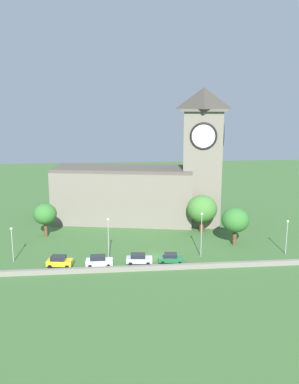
% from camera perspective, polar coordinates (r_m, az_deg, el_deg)
% --- Properties ---
extents(ground_plane, '(200.00, 200.00, 0.00)m').
position_cam_1_polar(ground_plane, '(86.63, -0.13, -5.39)').
color(ground_plane, '#3D6633').
extents(church, '(38.43, 17.23, 29.40)m').
position_cam_1_polar(church, '(91.06, -0.10, 1.37)').
color(church, slate).
rests_on(church, ground).
extents(quay_barrier, '(52.22, 0.70, 0.82)m').
position_cam_1_polar(quay_barrier, '(67.39, 1.56, -10.36)').
color(quay_barrier, gray).
rests_on(quay_barrier, ground).
extents(car_yellow, '(4.36, 2.79, 1.88)m').
position_cam_1_polar(car_yellow, '(69.86, -12.33, -9.34)').
color(car_yellow, gold).
rests_on(car_yellow, ground).
extents(car_white, '(4.43, 2.25, 1.84)m').
position_cam_1_polar(car_white, '(69.02, -6.99, -9.43)').
color(car_white, silver).
rests_on(car_white, ground).
extents(car_silver, '(4.45, 2.45, 1.77)m').
position_cam_1_polar(car_silver, '(69.48, -1.46, -9.21)').
color(car_silver, silver).
rests_on(car_silver, ground).
extents(car_green, '(4.40, 2.61, 1.67)m').
position_cam_1_polar(car_green, '(69.98, 2.97, -9.11)').
color(car_green, '#1E6B38').
rests_on(car_green, ground).
extents(streetlamp_west_end, '(0.44, 0.44, 6.01)m').
position_cam_1_polar(streetlamp_west_end, '(73.06, -18.48, -6.10)').
color(streetlamp_west_end, '#9EA0A5').
rests_on(streetlamp_west_end, ground).
extents(streetlamp_west_mid, '(0.44, 0.44, 7.55)m').
position_cam_1_polar(streetlamp_west_mid, '(69.61, -5.73, -5.65)').
color(streetlamp_west_mid, '#9EA0A5').
rests_on(streetlamp_west_mid, ground).
extents(streetlamp_central, '(0.44, 0.44, 7.93)m').
position_cam_1_polar(streetlamp_central, '(71.71, 7.20, -4.96)').
color(streetlamp_central, '#9EA0A5').
rests_on(streetlamp_central, ground).
extents(streetlamp_east_mid, '(0.44, 0.44, 6.22)m').
position_cam_1_polar(streetlamp_east_mid, '(76.57, 18.48, -5.16)').
color(streetlamp_east_mid, '#9EA0A5').
rests_on(streetlamp_east_mid, ground).
extents(tree_churchyard, '(4.64, 4.64, 6.81)m').
position_cam_1_polar(tree_churchyard, '(84.33, -14.25, -2.97)').
color(tree_churchyard, brown).
rests_on(tree_churchyard, ground).
extents(tree_by_tower, '(6.19, 6.19, 7.78)m').
position_cam_1_polar(tree_by_tower, '(85.18, 7.27, -2.33)').
color(tree_by_tower, brown).
rests_on(tree_by_tower, ground).
extents(tree_riverside_west, '(5.14, 5.14, 7.25)m').
position_cam_1_polar(tree_riverside_west, '(78.54, 11.78, -3.82)').
color(tree_riverside_west, brown).
rests_on(tree_riverside_west, ground).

